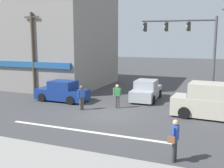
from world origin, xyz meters
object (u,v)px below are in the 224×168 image
object	(u,v)px
sedan_parked_curbside	(146,91)
pedestrian_far_side	(81,96)
van_crossing_center	(213,102)
pedestrian_foreground_with_bag	(175,138)
traffic_light_mast	(194,46)
sedan_crossing_leftbound	(62,92)
pedestrian_mid_crossing	(117,95)
utility_pole_near_left	(33,53)

from	to	relation	value
sedan_parked_curbside	pedestrian_far_side	xyz separation A→B (m)	(-3.27, -4.71, 0.24)
van_crossing_center	pedestrian_far_side	world-z (taller)	van_crossing_center
van_crossing_center	sedan_parked_curbside	world-z (taller)	van_crossing_center
pedestrian_foreground_with_bag	pedestrian_far_side	bearing A→B (deg)	141.62
traffic_light_mast	van_crossing_center	bearing A→B (deg)	-52.14
pedestrian_foreground_with_bag	sedan_crossing_leftbound	bearing A→B (deg)	142.63
sedan_parked_curbside	pedestrian_far_side	distance (m)	5.73
pedestrian_mid_crossing	pedestrian_foreground_with_bag	bearing A→B (deg)	-54.35
traffic_light_mast	sedan_parked_curbside	distance (m)	5.33
sedan_crossing_leftbound	pedestrian_far_side	size ratio (longest dim) A/B	2.47
utility_pole_near_left	pedestrian_foreground_with_bag	bearing A→B (deg)	-33.04
van_crossing_center	sedan_crossing_leftbound	xyz separation A→B (m)	(-10.96, 0.59, -0.29)
traffic_light_mast	van_crossing_center	distance (m)	4.01
utility_pole_near_left	sedan_crossing_leftbound	distance (m)	4.80
pedestrian_far_side	pedestrian_mid_crossing	bearing A→B (deg)	32.50
pedestrian_mid_crossing	van_crossing_center	bearing A→B (deg)	-0.43
traffic_light_mast	pedestrian_far_side	world-z (taller)	traffic_light_mast
utility_pole_near_left	pedestrian_mid_crossing	xyz separation A→B (m)	(8.37, -1.78, -2.70)
utility_pole_near_left	van_crossing_center	xyz separation A→B (m)	(14.56, -1.83, -2.64)
van_crossing_center	pedestrian_mid_crossing	xyz separation A→B (m)	(-6.19, 0.05, -0.06)
sedan_parked_curbside	traffic_light_mast	bearing A→B (deg)	-24.33
utility_pole_near_left	traffic_light_mast	xyz separation A→B (m)	(13.15, -0.02, 0.65)
utility_pole_near_left	sedan_parked_curbside	distance (m)	10.13
sedan_crossing_leftbound	sedan_parked_curbside	bearing A→B (deg)	25.48
utility_pole_near_left	pedestrian_foreground_with_bag	size ratio (longest dim) A/B	4.19
sedan_parked_curbside	pedestrian_foreground_with_bag	world-z (taller)	pedestrian_foreground_with_bag
pedestrian_foreground_with_bag	pedestrian_far_side	size ratio (longest dim) A/B	1.00
pedestrian_foreground_with_bag	van_crossing_center	bearing A→B (deg)	79.54
sedan_crossing_leftbound	pedestrian_foreground_with_bag	bearing A→B (deg)	-37.37
sedan_parked_curbside	pedestrian_mid_crossing	size ratio (longest dim) A/B	2.47
traffic_light_mast	pedestrian_far_side	distance (m)	8.23
traffic_light_mast	sedan_crossing_leftbound	size ratio (longest dim) A/B	1.50
utility_pole_near_left	pedestrian_mid_crossing	distance (m)	8.97
pedestrian_foreground_with_bag	pedestrian_far_side	xyz separation A→B (m)	(-7.00, 5.55, -0.00)
van_crossing_center	pedestrian_foreground_with_bag	bearing A→B (deg)	-100.46
utility_pole_near_left	traffic_light_mast	size ratio (longest dim) A/B	1.13
traffic_light_mast	pedestrian_mid_crossing	bearing A→B (deg)	-159.74
sedan_parked_curbside	pedestrian_foreground_with_bag	bearing A→B (deg)	-69.98
van_crossing_center	sedan_parked_curbside	xyz separation A→B (m)	(-5.00, 3.43, -0.29)
pedestrian_mid_crossing	utility_pole_near_left	bearing A→B (deg)	167.99
sedan_crossing_leftbound	pedestrian_far_side	xyz separation A→B (m)	(2.70, -1.86, 0.24)
sedan_parked_curbside	pedestrian_foreground_with_bag	distance (m)	10.92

